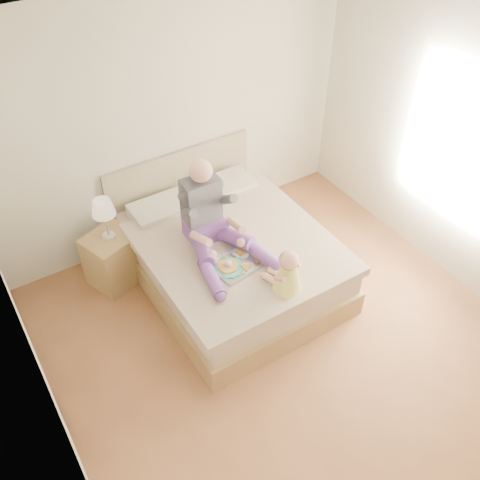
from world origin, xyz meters
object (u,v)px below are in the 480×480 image
bed (227,254)px  baby (287,274)px  adult (211,222)px  nightstand (113,259)px  tray (236,262)px

bed → baby: 1.01m
bed → adult: (-0.19, -0.05, 0.55)m
adult → baby: 0.89m
nightstand → adult: 1.17m
baby → adult: bearing=87.9°
bed → nightstand: size_ratio=3.74×
baby → nightstand: bearing=107.1°
tray → adult: bearing=86.4°
tray → nightstand: bearing=121.2°
bed → baby: bearing=-86.5°
bed → nightstand: (-1.00, 0.58, -0.03)m
bed → tray: bed is taller
tray → baby: (0.21, -0.48, 0.14)m
adult → tray: size_ratio=1.99×
nightstand → baby: bearing=-73.3°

